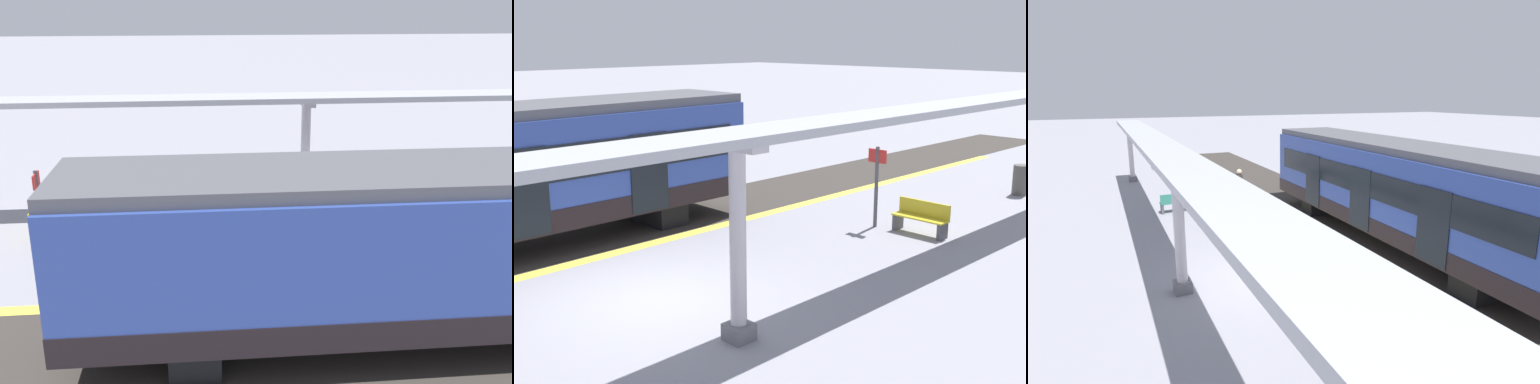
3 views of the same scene
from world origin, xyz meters
The scene contains 8 objects.
ground_plane centered at (0.00, 0.00, 0.00)m, with size 176.00×176.00×0.00m, color gray.
tactile_edge_strip centered at (-2.88, 0.00, 0.00)m, with size 0.39×38.81×0.01m, color yellow.
trackbed centered at (-4.68, 0.00, 0.00)m, with size 3.20×50.81×0.01m, color #38332D.
canopy_pillar_second centered at (2.63, 0.01, 1.73)m, with size 1.10×0.44×3.40m.
canopy_beam centered at (2.63, -0.19, 3.48)m, with size 1.20×31.19×0.16m, color #A8AAB2.
bench_mid_platform centered at (1.39, 7.58, 0.44)m, with size 1.50×0.45×0.86m.
trash_bin centered at (1.28, 13.62, 0.49)m, with size 0.48×0.48×0.99m, color #514D48.
platform_info_sign centered at (0.16, 7.25, 1.33)m, with size 0.56×0.10×2.20m.
Camera 2 is at (10.27, -6.88, 5.03)m, focal length 45.97 mm.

